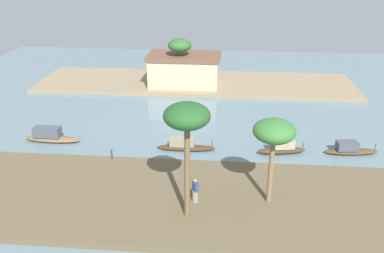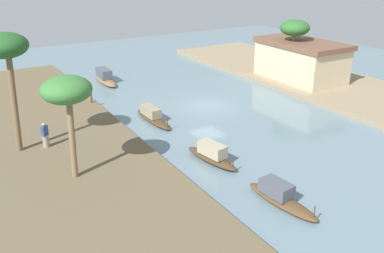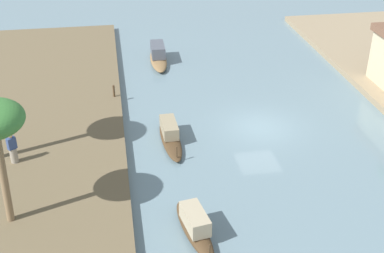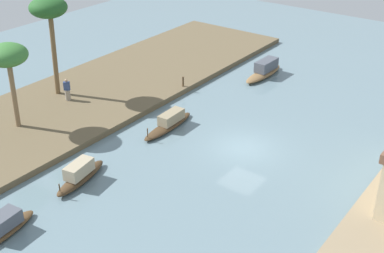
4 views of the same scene
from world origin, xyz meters
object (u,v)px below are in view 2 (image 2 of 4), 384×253
Objects in this scene: palm_tree_left_near at (5,49)px; riverside_building at (301,60)px; sampan_foreground at (152,116)px; mooring_post at (91,98)px; sampan_midstream at (212,155)px; palm_tree_left_far at (67,92)px; person_on_near_bank at (45,137)px; palm_tree_right_tall at (295,29)px; sampan_with_tall_canopy at (280,196)px; sampan_with_red_awning at (105,78)px.

palm_tree_left_near reaches higher than riverside_building.
mooring_post reaches higher than sampan_foreground.
palm_tree_left_far reaches higher than sampan_midstream.
sampan_foreground is at bearing -25.94° from person_on_near_bank.
sampan_foreground is at bearing -81.99° from palm_tree_right_tall.
person_on_near_bank is (1.60, -8.33, 0.74)m from sampan_foreground.
sampan_midstream is 2.54× the size of person_on_near_bank.
sampan_midstream is 20.07m from riverside_building.
sampan_with_tall_canopy is 12.19m from palm_tree_left_far.
sampan_with_red_awning is 3.06× the size of person_on_near_bank.
riverside_building is (-8.32, 25.10, -2.98)m from palm_tree_left_far.
mooring_post is at bearing -153.24° from sampan_foreground.
mooring_post is 20.26m from palm_tree_right_tall.
sampan_with_tall_canopy is at bearing -44.66° from palm_tree_right_tall.
sampan_midstream is at bearing -1.41° from sampan_foreground.
palm_tree_left_far is (-1.79, -7.86, 4.84)m from sampan_midstream.
palm_tree_left_far is at bearing -71.88° from riverside_building.
sampan_midstream reaches higher than sampan_with_tall_canopy.
palm_tree_left_far is (5.18, 1.96, -1.49)m from palm_tree_left_near.
person_on_near_bank is at bearing -31.59° from sampan_with_red_awning.
riverside_building is at bearing 60.05° from sampan_with_red_awning.
sampan_with_red_awning is at bearing 20.14° from person_on_near_bank.
riverside_building reaches higher than sampan_midstream.
person_on_near_bank is 0.23× the size of palm_tree_left_near.
sampan_with_red_awning is 20.90m from palm_tree_left_far.
palm_tree_left_far reaches higher than sampan_with_red_awning.
mooring_post is at bearing -26.93° from sampan_with_red_awning.
palm_tree_right_tall reaches higher than sampan_foreground.
palm_tree_right_tall is (-10.52, 16.43, 4.92)m from sampan_midstream.
sampan_foreground is at bearing -83.92° from riverside_building.
sampan_with_tall_canopy is 17.49m from palm_tree_left_near.
sampan_midstream is 0.73× the size of palm_tree_left_far.
riverside_building is at bearing 96.61° from palm_tree_left_near.
mooring_post is 0.14× the size of palm_tree_left_far.
palm_tree_right_tall is at bearing 59.84° from sampan_with_red_awning.
mooring_post is (-13.69, -3.04, 0.33)m from sampan_midstream.
sampan_with_red_awning is (-25.96, 0.09, 0.10)m from sampan_with_tall_canopy.
palm_tree_left_far is at bearing -112.95° from sampan_midstream.
mooring_post is at bearing -99.24° from palm_tree_right_tall.
sampan_with_tall_canopy is 0.90× the size of sampan_with_red_awning.
sampan_with_red_awning is at bearing 155.60° from palm_tree_left_far.
palm_tree_left_near is 26.53m from palm_tree_right_tall.
sampan_midstream is at bearing 54.62° from palm_tree_left_near.
sampan_foreground is 0.86× the size of palm_tree_right_tall.
person_on_near_bank is 0.19× the size of riverside_building.
sampan_with_red_awning is 0.87× the size of palm_tree_right_tall.
sampan_with_red_awning is 19.65m from riverside_building.
person_on_near_bank is 5.88m from palm_tree_left_near.
palm_tree_right_tall is at bearing 97.70° from palm_tree_left_near.
mooring_post is 11.27m from palm_tree_left_near.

